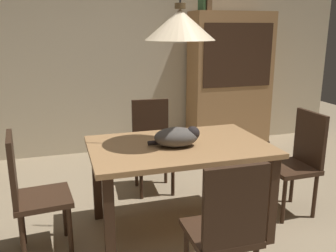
{
  "coord_description": "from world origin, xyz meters",
  "views": [
    {
      "loc": [
        -0.83,
        -2.24,
        1.64
      ],
      "look_at": [
        0.02,
        0.57,
        0.85
      ],
      "focal_mm": 39.18,
      "sensor_mm": 36.0,
      "label": 1
    }
  ],
  "objects_px": {
    "chair_right_side": "(298,158)",
    "dining_table": "(179,156)",
    "chair_near_front": "(226,227)",
    "cat_sleeping": "(178,137)",
    "chair_left_side": "(30,190)",
    "hutch_bookcase": "(229,84)",
    "pendant_lamp": "(180,24)",
    "chair_far_back": "(152,141)",
    "book_brown_thick": "(206,2)",
    "book_green_slim": "(202,0)"
  },
  "relations": [
    {
      "from": "chair_right_side",
      "to": "pendant_lamp",
      "type": "distance_m",
      "value": 1.61
    },
    {
      "from": "cat_sleeping",
      "to": "chair_far_back",
      "type": "bearing_deg",
      "value": 87.98
    },
    {
      "from": "dining_table",
      "to": "chair_far_back",
      "type": "distance_m",
      "value": 0.89
    },
    {
      "from": "chair_near_front",
      "to": "cat_sleeping",
      "type": "xyz_separation_m",
      "value": [
        -0.03,
        0.83,
        0.32
      ]
    },
    {
      "from": "dining_table",
      "to": "cat_sleeping",
      "type": "relative_size",
      "value": 3.56
    },
    {
      "from": "chair_right_side",
      "to": "book_green_slim",
      "type": "relative_size",
      "value": 3.58
    },
    {
      "from": "hutch_bookcase",
      "to": "chair_left_side",
      "type": "bearing_deg",
      "value": -142.07
    },
    {
      "from": "chair_near_front",
      "to": "cat_sleeping",
      "type": "relative_size",
      "value": 2.37
    },
    {
      "from": "chair_far_back",
      "to": "cat_sleeping",
      "type": "distance_m",
      "value": 0.98
    },
    {
      "from": "chair_left_side",
      "to": "chair_near_front",
      "type": "bearing_deg",
      "value": -37.7
    },
    {
      "from": "cat_sleeping",
      "to": "pendant_lamp",
      "type": "xyz_separation_m",
      "value": [
        0.03,
        0.05,
        0.84
      ]
    },
    {
      "from": "chair_far_back",
      "to": "book_brown_thick",
      "type": "relative_size",
      "value": 3.88
    },
    {
      "from": "cat_sleeping",
      "to": "chair_right_side",
      "type": "bearing_deg",
      "value": 2.33
    },
    {
      "from": "pendant_lamp",
      "to": "book_green_slim",
      "type": "xyz_separation_m",
      "value": [
        0.95,
        1.95,
        0.32
      ]
    },
    {
      "from": "chair_right_side",
      "to": "dining_table",
      "type": "bearing_deg",
      "value": -179.9
    },
    {
      "from": "hutch_bookcase",
      "to": "pendant_lamp",
      "type": "bearing_deg",
      "value": -125.33
    },
    {
      "from": "chair_near_front",
      "to": "chair_left_side",
      "type": "bearing_deg",
      "value": 142.3
    },
    {
      "from": "cat_sleeping",
      "to": "pendant_lamp",
      "type": "bearing_deg",
      "value": 58.38
    },
    {
      "from": "dining_table",
      "to": "pendant_lamp",
      "type": "bearing_deg",
      "value": 82.87
    },
    {
      "from": "chair_far_back",
      "to": "chair_near_front",
      "type": "height_order",
      "value": "same"
    },
    {
      "from": "chair_near_front",
      "to": "book_brown_thick",
      "type": "relative_size",
      "value": 3.88
    },
    {
      "from": "chair_right_side",
      "to": "pendant_lamp",
      "type": "bearing_deg",
      "value": -179.9
    },
    {
      "from": "chair_near_front",
      "to": "book_green_slim",
      "type": "height_order",
      "value": "book_green_slim"
    },
    {
      "from": "dining_table",
      "to": "cat_sleeping",
      "type": "distance_m",
      "value": 0.19
    },
    {
      "from": "dining_table",
      "to": "hutch_bookcase",
      "type": "height_order",
      "value": "hutch_bookcase"
    },
    {
      "from": "dining_table",
      "to": "chair_near_front",
      "type": "xyz_separation_m",
      "value": [
        -0.0,
        -0.88,
        -0.14
      ]
    },
    {
      "from": "chair_right_side",
      "to": "chair_near_front",
      "type": "relative_size",
      "value": 1.0
    },
    {
      "from": "dining_table",
      "to": "chair_near_front",
      "type": "relative_size",
      "value": 1.51
    },
    {
      "from": "chair_far_back",
      "to": "cat_sleeping",
      "type": "height_order",
      "value": "chair_far_back"
    },
    {
      "from": "book_brown_thick",
      "to": "hutch_bookcase",
      "type": "bearing_deg",
      "value": -0.23
    },
    {
      "from": "chair_near_front",
      "to": "dining_table",
      "type": "bearing_deg",
      "value": 89.95
    },
    {
      "from": "dining_table",
      "to": "chair_right_side",
      "type": "relative_size",
      "value": 1.51
    },
    {
      "from": "dining_table",
      "to": "chair_left_side",
      "type": "distance_m",
      "value": 1.14
    },
    {
      "from": "dining_table",
      "to": "cat_sleeping",
      "type": "bearing_deg",
      "value": -121.62
    },
    {
      "from": "chair_left_side",
      "to": "pendant_lamp",
      "type": "height_order",
      "value": "pendant_lamp"
    },
    {
      "from": "pendant_lamp",
      "to": "hutch_bookcase",
      "type": "xyz_separation_m",
      "value": [
        1.38,
        1.95,
        -0.77
      ]
    },
    {
      "from": "dining_table",
      "to": "pendant_lamp",
      "type": "xyz_separation_m",
      "value": [
        0.0,
        0.0,
        1.01
      ]
    },
    {
      "from": "book_green_slim",
      "to": "hutch_bookcase",
      "type": "bearing_deg",
      "value": -0.2
    },
    {
      "from": "cat_sleeping",
      "to": "book_green_slim",
      "type": "distance_m",
      "value": 2.5
    },
    {
      "from": "dining_table",
      "to": "pendant_lamp",
      "type": "height_order",
      "value": "pendant_lamp"
    },
    {
      "from": "book_green_slim",
      "to": "cat_sleeping",
      "type": "bearing_deg",
      "value": -116.0
    },
    {
      "from": "chair_far_back",
      "to": "pendant_lamp",
      "type": "height_order",
      "value": "pendant_lamp"
    },
    {
      "from": "book_brown_thick",
      "to": "chair_right_side",
      "type": "bearing_deg",
      "value": -86.41
    },
    {
      "from": "dining_table",
      "to": "book_green_slim",
      "type": "height_order",
      "value": "book_green_slim"
    },
    {
      "from": "dining_table",
      "to": "chair_right_side",
      "type": "distance_m",
      "value": 1.14
    },
    {
      "from": "chair_left_side",
      "to": "chair_near_front",
      "type": "distance_m",
      "value": 1.42
    },
    {
      "from": "chair_left_side",
      "to": "cat_sleeping",
      "type": "relative_size",
      "value": 2.37
    },
    {
      "from": "pendant_lamp",
      "to": "chair_left_side",
      "type": "bearing_deg",
      "value": -179.64
    },
    {
      "from": "chair_left_side",
      "to": "book_brown_thick",
      "type": "xyz_separation_m",
      "value": [
        2.13,
        1.96,
        1.45
      ]
    },
    {
      "from": "pendant_lamp",
      "to": "chair_far_back",
      "type": "bearing_deg",
      "value": 89.68
    }
  ]
}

